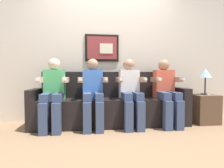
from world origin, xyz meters
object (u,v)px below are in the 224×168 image
Objects in this scene: couch at (111,106)px; person_leftmost at (53,90)px; table_lamp at (205,74)px; spare_remote_on_table at (207,94)px; person_left_center at (93,90)px; side_table_right at (204,109)px; person_right_center at (131,90)px; person_rightmost at (166,89)px.

person_leftmost reaches higher than couch.
spare_remote_on_table is at bearing -85.70° from table_lamp.
person_left_center is 1.98m from side_table_right.
table_lamp reaches higher than side_table_right.
person_leftmost is 1.00× the size of person_left_center.
couch is 2.33× the size of person_leftmost.
table_lamp is at bearing 1.57° from person_leftmost.
person_leftmost is 0.61m from person_left_center.
side_table_right is 3.85× the size of spare_remote_on_table.
person_leftmost is 1.22m from person_right_center.
person_leftmost is 1.00× the size of person_right_center.
side_table_right is (1.64, -0.11, -0.06)m from couch.
couch is 2.33× the size of person_left_center.
person_left_center is at bearing -178.19° from side_table_right.
person_rightmost is 0.81m from side_table_right.
table_lamp reaches higher than couch.
person_left_center is 1.00× the size of person_rightmost.
person_rightmost is at bearing -174.56° from table_lamp.
person_leftmost is 2.59m from table_lamp.
person_right_center is (1.22, 0.00, 0.00)m from person_leftmost.
couch reaches higher than spare_remote_on_table.
side_table_right is at bearing 2.63° from person_right_center.
person_rightmost is (1.22, 0.00, 0.00)m from person_left_center.
person_leftmost and person_rightmost have the same top height.
person_right_center reaches higher than table_lamp.
person_left_center is at bearing 180.00° from person_rightmost.
person_rightmost reaches higher than table_lamp.
couch is 5.17× the size of side_table_right.
spare_remote_on_table is (1.66, -0.14, 0.20)m from couch.
person_right_center is (0.61, 0.00, 0.00)m from person_left_center.
person_leftmost is 8.54× the size of spare_remote_on_table.
side_table_right is at bearing -146.29° from table_lamp.
person_right_center is (0.30, -0.17, 0.29)m from couch.
table_lamp is at bearing 94.30° from spare_remote_on_table.
person_left_center reaches higher than side_table_right.
couch is at bearing 176.60° from table_lamp.
person_right_center is at bearing -177.01° from table_lamp.
person_rightmost is at bearing 0.00° from person_right_center.
person_left_center is at bearing 0.00° from person_leftmost.
person_leftmost is at bearing -178.43° from table_lamp.
person_left_center is at bearing -179.27° from spare_remote_on_table.
spare_remote_on_table is (1.36, 0.03, -0.10)m from person_right_center.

